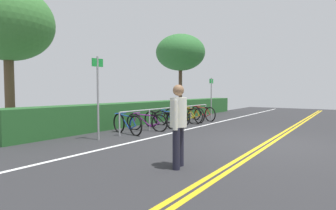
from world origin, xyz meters
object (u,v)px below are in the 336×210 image
at_px(bicycle_0, 127,124).
at_px(tree_mid, 180,53).
at_px(bicycle_5, 192,115).
at_px(bicycle_2, 162,120).
at_px(pedestrian, 178,121).
at_px(bicycle_6, 203,113).
at_px(sign_post_far, 211,94).
at_px(bicycle_3, 172,118).
at_px(sign_post_near, 98,90).
at_px(bicycle_1, 147,122).
at_px(bicycle_4, 183,116).
at_px(tree_near_left, 8,24).
at_px(bike_rack, 172,112).

relative_size(bicycle_0, tree_mid, 0.31).
bearing_deg(bicycle_5, bicycle_2, -178.93).
height_order(bicycle_0, pedestrian, pedestrian).
relative_size(bicycle_2, bicycle_6, 1.06).
xyz_separation_m(bicycle_6, sign_post_far, (1.22, 0.12, 0.97)).
distance_m(bicycle_3, sign_post_near, 4.14).
distance_m(bicycle_1, sign_post_far, 5.60).
distance_m(bicycle_4, sign_post_near, 4.93).
relative_size(bicycle_0, tree_near_left, 0.34).
bearing_deg(bicycle_0, bike_rack, -2.65).
bearing_deg(tree_near_left, pedestrian, -89.96).
relative_size(bicycle_5, bicycle_6, 1.00).
bearing_deg(bicycle_4, sign_post_near, 179.57).
xyz_separation_m(bicycle_2, bicycle_4, (1.68, 0.03, 0.03)).
distance_m(bicycle_1, tree_near_left, 5.66).
distance_m(bicycle_3, pedestrian, 6.20).
distance_m(bicycle_0, bicycle_1, 0.94).
height_order(bicycle_2, bicycle_5, bicycle_5).
distance_m(bicycle_0, bicycle_2, 1.81).
height_order(bicycle_1, bicycle_6, bicycle_6).
height_order(bicycle_2, bicycle_6, bicycle_6).
distance_m(bicycle_5, sign_post_near, 5.73).
xyz_separation_m(bicycle_0, sign_post_near, (-1.32, -0.08, 1.14)).
bearing_deg(bicycle_0, sign_post_near, -176.46).
relative_size(sign_post_near, sign_post_far, 1.14).
height_order(pedestrian, sign_post_near, sign_post_near).
relative_size(bicycle_1, sign_post_far, 0.78).
distance_m(bicycle_0, pedestrian, 4.36).
distance_m(bicycle_6, tree_near_left, 8.91).
bearing_deg(bicycle_3, pedestrian, -144.82).
bearing_deg(bicycle_1, bike_rack, -0.57).
bearing_deg(bicycle_1, sign_post_near, 179.41).
xyz_separation_m(pedestrian, sign_post_far, (8.83, 3.53, 0.41)).
bearing_deg(bicycle_4, tree_mid, 33.10).
bearing_deg(pedestrian, bicycle_1, 46.56).
xyz_separation_m(bicycle_3, sign_post_near, (-3.97, -0.03, 1.16)).
bearing_deg(tree_mid, bike_rack, -150.30).
bearing_deg(bicycle_6, sign_post_near, 178.93).
height_order(bicycle_6, tree_mid, tree_mid).
height_order(bike_rack, sign_post_far, sign_post_far).
relative_size(bike_rack, sign_post_near, 2.51).
relative_size(bicycle_2, bicycle_5, 1.06).
bearing_deg(tree_mid, pedestrian, -148.06).
xyz_separation_m(bicycle_0, tree_near_left, (-2.39, 3.02, 3.33)).
bearing_deg(bicycle_4, sign_post_far, 0.74).
xyz_separation_m(bicycle_2, bicycle_5, (2.49, 0.05, 0.02)).
bearing_deg(bicycle_4, pedestrian, -149.26).
bearing_deg(sign_post_far, bicycle_6, -174.18).
bearing_deg(tree_mid, tree_near_left, -176.32).
distance_m(bicycle_4, tree_mid, 8.10).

